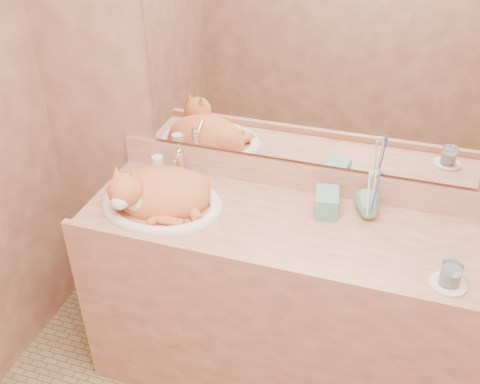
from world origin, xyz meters
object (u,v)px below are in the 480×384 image
(vanity_counter, at_px, (283,307))
(cat, at_px, (158,191))
(soap_dispenser, at_px, (327,200))
(sink_basin, at_px, (161,190))
(toothbrush_cup, at_px, (369,213))
(water_glass, at_px, (451,274))

(vanity_counter, xyz_separation_m, cat, (-0.52, -0.02, 0.49))
(soap_dispenser, bearing_deg, sink_basin, 179.87)
(soap_dispenser, bearing_deg, toothbrush_cup, 5.76)
(sink_basin, bearing_deg, cat, 160.30)
(cat, bearing_deg, soap_dispenser, -3.25)
(sink_basin, xyz_separation_m, water_glass, (1.08, -0.13, -0.03))
(vanity_counter, bearing_deg, soap_dispenser, 28.77)
(water_glass, bearing_deg, toothbrush_cup, 138.00)
(cat, distance_m, water_glass, 1.11)
(sink_basin, height_order, toothbrush_cup, sink_basin)
(sink_basin, height_order, cat, cat)
(vanity_counter, bearing_deg, toothbrush_cup, 21.11)
(vanity_counter, relative_size, water_glass, 20.53)
(vanity_counter, relative_size, sink_basin, 3.31)
(toothbrush_cup, bearing_deg, soap_dispenser, -165.98)
(water_glass, bearing_deg, soap_dispenser, 153.40)
(vanity_counter, distance_m, toothbrush_cup, 0.56)
(toothbrush_cup, bearing_deg, cat, -171.25)
(vanity_counter, relative_size, soap_dispenser, 8.12)
(vanity_counter, xyz_separation_m, water_glass, (0.57, -0.15, 0.47))
(soap_dispenser, xyz_separation_m, water_glass, (0.44, -0.22, -0.05))
(cat, bearing_deg, vanity_counter, -9.09)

